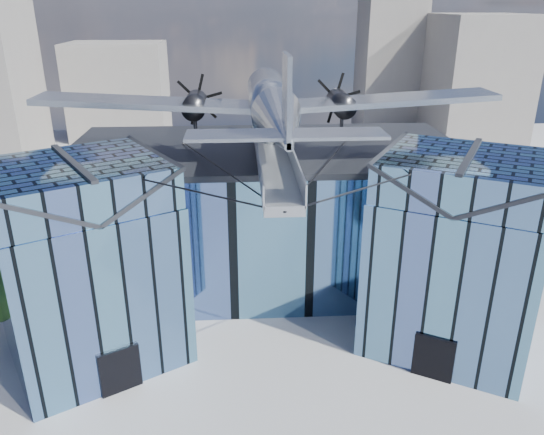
{
  "coord_description": "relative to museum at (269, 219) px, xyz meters",
  "views": [
    {
      "loc": [
        -1.84,
        -27.92,
        19.37
      ],
      "look_at": [
        0.0,
        2.0,
        7.2
      ],
      "focal_mm": 35.0,
      "sensor_mm": 36.0,
      "label": 1
    }
  ],
  "objects": [
    {
      "name": "ground_plane",
      "position": [
        -0.0,
        -5.82,
        -5.54
      ],
      "size": [
        120.0,
        120.0,
        0.0
      ],
      "primitive_type": "plane",
      "color": "gray"
    },
    {
      "name": "museum",
      "position": [
        0.0,
        0.0,
        0.0
      ],
      "size": [
        32.88,
        24.5,
        17.6
      ],
      "color": "#5179A6",
      "rests_on": "ground"
    },
    {
      "name": "tree_plaza_w",
      "position": [
        -16.14,
        -5.69,
        -2.03
      ],
      "size": [
        3.41,
        3.41,
        5.19
      ],
      "rotation": [
        0.0,
        0.0,
        0.03
      ],
      "color": "#362515",
      "rests_on": "ground"
    },
    {
      "name": "bg_towers",
      "position": [
        1.45,
        44.67,
        4.47
      ],
      "size": [
        77.0,
        24.5,
        26.0
      ],
      "color": "gray",
      "rests_on": "ground"
    }
  ]
}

